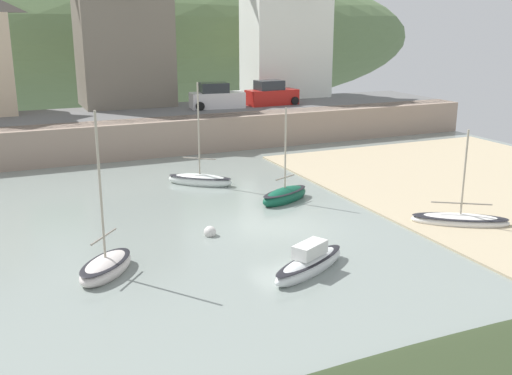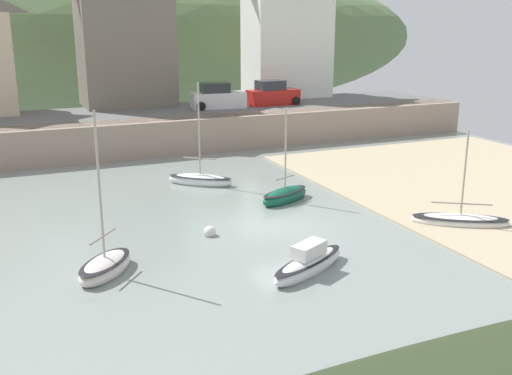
{
  "view_description": "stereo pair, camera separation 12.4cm",
  "coord_description": "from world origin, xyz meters",
  "px_view_note": "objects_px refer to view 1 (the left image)",
  "views": [
    {
      "loc": [
        -11.24,
        -22.8,
        8.92
      ],
      "look_at": [
        -0.2,
        2.32,
        1.25
      ],
      "focal_mm": 42.04,
      "sensor_mm": 36.0,
      "label": 1
    },
    {
      "loc": [
        -11.13,
        -22.85,
        8.92
      ],
      "look_at": [
        -0.2,
        2.32,
        1.25
      ],
      "focal_mm": 42.04,
      "sensor_mm": 36.0,
      "label": 2
    }
  ],
  "objects_px": {
    "sailboat_tall_mast": "(285,195)",
    "parked_car_by_wall": "(271,95)",
    "motorboat_with_cabin": "(310,264)",
    "sailboat_blue_trim": "(200,180)",
    "waterfront_building_centre": "(123,26)",
    "church_with_spire": "(274,5)",
    "sailboat_white_hull": "(460,220)",
    "waterfront_building_right": "(286,27)",
    "parked_car_near_slipway": "(216,98)",
    "dinghy_open_wooden": "(106,266)",
    "mooring_buoy": "(210,232)"
  },
  "relations": [
    {
      "from": "sailboat_blue_trim",
      "to": "sailboat_tall_mast",
      "type": "relative_size",
      "value": 1.17
    },
    {
      "from": "sailboat_blue_trim",
      "to": "dinghy_open_wooden",
      "type": "distance_m",
      "value": 12.59
    },
    {
      "from": "waterfront_building_right",
      "to": "sailboat_white_hull",
      "type": "relative_size",
      "value": 2.58
    },
    {
      "from": "sailboat_tall_mast",
      "to": "waterfront_building_centre",
      "type": "bearing_deg",
      "value": 73.41
    },
    {
      "from": "motorboat_with_cabin",
      "to": "sailboat_tall_mast",
      "type": "distance_m",
      "value": 8.95
    },
    {
      "from": "church_with_spire",
      "to": "sailboat_tall_mast",
      "type": "xyz_separation_m",
      "value": [
        -11.5,
        -25.75,
        -10.02
      ]
    },
    {
      "from": "waterfront_building_right",
      "to": "parked_car_by_wall",
      "type": "relative_size",
      "value": 2.78
    },
    {
      "from": "sailboat_blue_trim",
      "to": "dinghy_open_wooden",
      "type": "bearing_deg",
      "value": -85.17
    },
    {
      "from": "sailboat_white_hull",
      "to": "sailboat_blue_trim",
      "type": "height_order",
      "value": "sailboat_blue_trim"
    },
    {
      "from": "waterfront_building_right",
      "to": "church_with_spire",
      "type": "bearing_deg",
      "value": 79.77
    },
    {
      "from": "dinghy_open_wooden",
      "to": "mooring_buoy",
      "type": "distance_m",
      "value": 5.34
    },
    {
      "from": "waterfront_building_centre",
      "to": "dinghy_open_wooden",
      "type": "xyz_separation_m",
      "value": [
        -6.73,
        -27.33,
        -8.18
      ]
    },
    {
      "from": "waterfront_building_right",
      "to": "church_with_spire",
      "type": "height_order",
      "value": "church_with_spire"
    },
    {
      "from": "waterfront_building_centre",
      "to": "sailboat_tall_mast",
      "type": "relative_size",
      "value": 2.38
    },
    {
      "from": "sailboat_blue_trim",
      "to": "parked_car_near_slipway",
      "type": "distance_m",
      "value": 13.93
    },
    {
      "from": "motorboat_with_cabin",
      "to": "parked_car_near_slipway",
      "type": "distance_m",
      "value": 26.43
    },
    {
      "from": "sailboat_white_hull",
      "to": "sailboat_tall_mast",
      "type": "xyz_separation_m",
      "value": [
        -5.59,
        6.51,
        0.08
      ]
    },
    {
      "from": "waterfront_building_right",
      "to": "motorboat_with_cabin",
      "type": "height_order",
      "value": "waterfront_building_right"
    },
    {
      "from": "waterfront_building_centre",
      "to": "sailboat_white_hull",
      "type": "xyz_separation_m",
      "value": [
        8.89,
        -28.26,
        -8.25
      ]
    },
    {
      "from": "sailboat_white_hull",
      "to": "parked_car_near_slipway",
      "type": "distance_m",
      "value": 24.12
    },
    {
      "from": "waterfront_building_right",
      "to": "sailboat_tall_mast",
      "type": "height_order",
      "value": "waterfront_building_right"
    },
    {
      "from": "waterfront_building_right",
      "to": "parked_car_near_slipway",
      "type": "height_order",
      "value": "waterfront_building_right"
    },
    {
      "from": "sailboat_white_hull",
      "to": "mooring_buoy",
      "type": "bearing_deg",
      "value": -163.51
    },
    {
      "from": "parked_car_near_slipway",
      "to": "waterfront_building_centre",
      "type": "bearing_deg",
      "value": 148.87
    },
    {
      "from": "sailboat_tall_mast",
      "to": "mooring_buoy",
      "type": "bearing_deg",
      "value": -173.05
    },
    {
      "from": "motorboat_with_cabin",
      "to": "sailboat_white_hull",
      "type": "height_order",
      "value": "sailboat_white_hull"
    },
    {
      "from": "parked_car_by_wall",
      "to": "parked_car_near_slipway",
      "type": "bearing_deg",
      "value": 176.64
    },
    {
      "from": "waterfront_building_centre",
      "to": "church_with_spire",
      "type": "distance_m",
      "value": 15.44
    },
    {
      "from": "motorboat_with_cabin",
      "to": "sailboat_white_hull",
      "type": "bearing_deg",
      "value": -15.36
    },
    {
      "from": "church_with_spire",
      "to": "waterfront_building_right",
      "type": "bearing_deg",
      "value": -100.23
    },
    {
      "from": "church_with_spire",
      "to": "sailboat_tall_mast",
      "type": "bearing_deg",
      "value": -114.07
    },
    {
      "from": "sailboat_blue_trim",
      "to": "waterfront_building_centre",
      "type": "bearing_deg",
      "value": 130.31
    },
    {
      "from": "waterfront_building_right",
      "to": "dinghy_open_wooden",
      "type": "height_order",
      "value": "waterfront_building_right"
    },
    {
      "from": "dinghy_open_wooden",
      "to": "mooring_buoy",
      "type": "relative_size",
      "value": 11.5
    },
    {
      "from": "waterfront_building_centre",
      "to": "sailboat_blue_trim",
      "type": "height_order",
      "value": "waterfront_building_centre"
    },
    {
      "from": "waterfront_building_centre",
      "to": "waterfront_building_right",
      "type": "relative_size",
      "value": 1.02
    },
    {
      "from": "sailboat_tall_mast",
      "to": "parked_car_near_slipway",
      "type": "height_order",
      "value": "sailboat_tall_mast"
    },
    {
      "from": "church_with_spire",
      "to": "sailboat_white_hull",
      "type": "xyz_separation_m",
      "value": [
        -5.91,
        -32.26,
        -10.09
      ]
    },
    {
      "from": "waterfront_building_right",
      "to": "sailboat_blue_trim",
      "type": "relative_size",
      "value": 1.98
    },
    {
      "from": "church_with_spire",
      "to": "mooring_buoy",
      "type": "relative_size",
      "value": 28.58
    },
    {
      "from": "waterfront_building_right",
      "to": "parked_car_near_slipway",
      "type": "distance_m",
      "value": 10.62
    },
    {
      "from": "waterfront_building_centre",
      "to": "motorboat_with_cabin",
      "type": "xyz_separation_m",
      "value": [
        0.15,
        -30.13,
        -8.15
      ]
    },
    {
      "from": "sailboat_tall_mast",
      "to": "parked_car_near_slipway",
      "type": "relative_size",
      "value": 1.18
    },
    {
      "from": "church_with_spire",
      "to": "motorboat_with_cabin",
      "type": "height_order",
      "value": "church_with_spire"
    },
    {
      "from": "sailboat_tall_mast",
      "to": "mooring_buoy",
      "type": "xyz_separation_m",
      "value": [
        -5.21,
        -3.27,
        -0.15
      ]
    },
    {
      "from": "motorboat_with_cabin",
      "to": "sailboat_blue_trim",
      "type": "xyz_separation_m",
      "value": [
        0.21,
        13.21,
        -0.04
      ]
    },
    {
      "from": "mooring_buoy",
      "to": "church_with_spire",
      "type": "bearing_deg",
      "value": 60.07
    },
    {
      "from": "mooring_buoy",
      "to": "parked_car_by_wall",
      "type": "bearing_deg",
      "value": 58.6
    },
    {
      "from": "sailboat_tall_mast",
      "to": "parked_car_by_wall",
      "type": "xyz_separation_m",
      "value": [
        7.32,
        17.25,
        2.9
      ]
    },
    {
      "from": "dinghy_open_wooden",
      "to": "waterfront_building_centre",
      "type": "bearing_deg",
      "value": 25.47
    }
  ]
}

